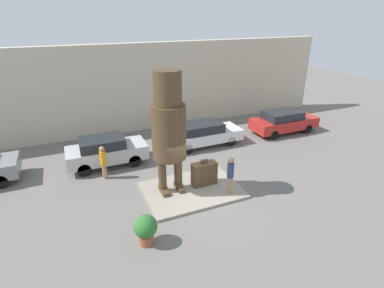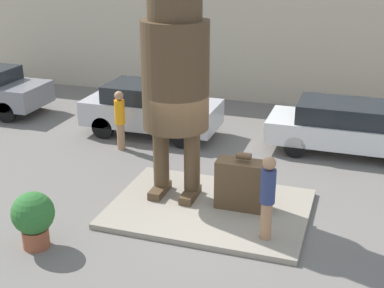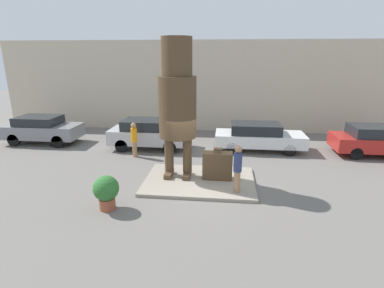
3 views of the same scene
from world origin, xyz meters
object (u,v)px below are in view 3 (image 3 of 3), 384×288
object	(u,v)px
parked_car_grey	(42,129)
parked_car_red	(379,140)
statue_figure	(177,98)
tourist	(238,167)
parked_car_white	(258,136)
planter_pot	(106,191)
giant_suitcase	(217,166)
worker_hivis	(134,138)
parked_car_silver	(148,133)

from	to	relation	value
parked_car_grey	parked_car_red	world-z (taller)	parked_car_grey
statue_figure	tourist	xyz separation A→B (m)	(2.31, -1.27, -2.18)
statue_figure	parked_car_grey	xyz separation A→B (m)	(-8.41, 4.18, -2.42)
parked_car_white	parked_car_red	size ratio (longest dim) A/B	1.02
parked_car_red	tourist	bearing A→B (deg)	-143.76
parked_car_red	planter_pot	bearing A→B (deg)	-149.24
parked_car_grey	planter_pot	world-z (taller)	parked_car_grey
planter_pot	giant_suitcase	bearing A→B (deg)	36.98
parked_car_white	planter_pot	xyz separation A→B (m)	(-5.48, -6.94, -0.11)
statue_figure	parked_car_white	size ratio (longest dim) A/B	1.17
parked_car_red	worker_hivis	distance (m)	12.08
planter_pot	statue_figure	bearing A→B (deg)	55.75
giant_suitcase	planter_pot	bearing A→B (deg)	-143.02
statue_figure	parked_car_red	xyz separation A→B (m)	(9.43, 3.95, -2.46)
planter_pot	worker_hivis	xyz separation A→B (m)	(-0.64, 5.20, 0.28)
giant_suitcase	tourist	world-z (taller)	tourist
giant_suitcase	planter_pot	distance (m)	4.36
worker_hivis	parked_car_red	bearing A→B (deg)	7.37
tourist	parked_car_red	size ratio (longest dim) A/B	0.38
tourist	parked_car_grey	bearing A→B (deg)	153.05
parked_car_red	parked_car_grey	bearing A→B (deg)	179.27
statue_figure	planter_pot	world-z (taller)	statue_figure
tourist	planter_pot	xyz separation A→B (m)	(-4.21, -1.52, -0.41)
statue_figure	giant_suitcase	xyz separation A→B (m)	(1.58, -0.17, -2.58)
giant_suitcase	parked_car_grey	distance (m)	10.90
tourist	parked_car_white	xyz separation A→B (m)	(1.27, 5.41, -0.30)
parked_car_white	worker_hivis	size ratio (longest dim) A/B	2.68
parked_car_silver	parked_car_red	size ratio (longest dim) A/B	0.91
parked_car_red	planter_pot	xyz separation A→B (m)	(-11.33, -6.75, -0.13)
parked_car_silver	parked_car_white	bearing A→B (deg)	3.31
giant_suitcase	parked_car_white	distance (m)	4.76
parked_car_silver	parked_car_red	distance (m)	11.65
tourist	parked_car_silver	xyz separation A→B (m)	(-4.53, 5.08, -0.23)
parked_car_red	parked_car_white	bearing A→B (deg)	178.14
planter_pot	parked_car_white	bearing A→B (deg)	51.69
worker_hivis	parked_car_white	bearing A→B (deg)	15.85
tourist	parked_car_silver	size ratio (longest dim) A/B	0.42
worker_hivis	parked_car_silver	bearing A→B (deg)	77.05
worker_hivis	statue_figure	bearing A→B (deg)	-43.37
parked_car_grey	parked_car_white	distance (m)	11.99
statue_figure	planter_pot	size ratio (longest dim) A/B	4.65
giant_suitcase	parked_car_grey	size ratio (longest dim) A/B	0.31
parked_car_grey	worker_hivis	world-z (taller)	worker_hivis
parked_car_red	worker_hivis	bearing A→B (deg)	-172.63
parked_car_red	planter_pot	world-z (taller)	parked_car_red
statue_figure	parked_car_white	world-z (taller)	statue_figure
giant_suitcase	worker_hivis	xyz separation A→B (m)	(-4.12, 2.58, 0.26)
parked_car_white	parked_car_red	xyz separation A→B (m)	(5.85, -0.19, 0.03)
parked_car_white	worker_hivis	bearing A→B (deg)	-164.15
giant_suitcase	parked_car_white	bearing A→B (deg)	65.15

